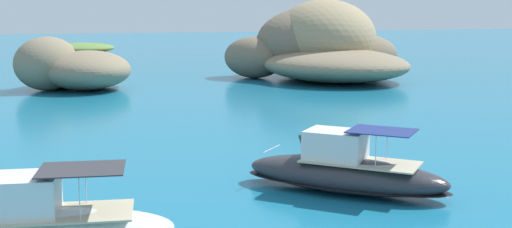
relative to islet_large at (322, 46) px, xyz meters
The scene contains 3 objects.
islet_large is the anchor object (origin of this frame).
islet_small 27.08m from the islet_large, behind, with size 13.01×11.43×5.05m.
motorboat_charcoal 46.36m from the islet_large, 112.64° to the right, with size 8.16×7.90×2.74m.
Camera 1 is at (-8.38, -11.20, 7.52)m, focal length 44.91 mm.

